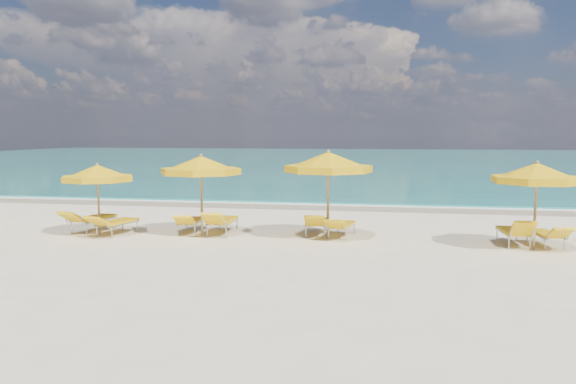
# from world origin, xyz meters

# --- Properties ---
(ground_plane) EXTENTS (120.00, 120.00, 0.00)m
(ground_plane) POSITION_xyz_m (0.00, 0.00, 0.00)
(ground_plane) COLOR beige
(ocean) EXTENTS (120.00, 80.00, 0.30)m
(ocean) POSITION_xyz_m (0.00, 48.00, 0.00)
(ocean) COLOR #15776B
(ocean) RESTS_ON ground
(wet_sand_band) EXTENTS (120.00, 2.60, 0.01)m
(wet_sand_band) POSITION_xyz_m (0.00, 7.40, 0.00)
(wet_sand_band) COLOR tan
(wet_sand_band) RESTS_ON ground
(foam_line) EXTENTS (120.00, 1.20, 0.03)m
(foam_line) POSITION_xyz_m (0.00, 8.20, 0.00)
(foam_line) COLOR white
(foam_line) RESTS_ON ground
(whitecap_near) EXTENTS (14.00, 0.36, 0.05)m
(whitecap_near) POSITION_xyz_m (-6.00, 17.00, 0.00)
(whitecap_near) COLOR white
(whitecap_near) RESTS_ON ground
(whitecap_far) EXTENTS (18.00, 0.30, 0.05)m
(whitecap_far) POSITION_xyz_m (8.00, 24.00, 0.00)
(whitecap_far) COLOR white
(whitecap_far) RESTS_ON ground
(umbrella_2) EXTENTS (2.30, 2.30, 2.14)m
(umbrella_2) POSITION_xyz_m (-5.36, -0.28, 1.82)
(umbrella_2) COLOR #A38051
(umbrella_2) RESTS_ON ground
(umbrella_3) EXTENTS (2.69, 2.69, 2.41)m
(umbrella_3) POSITION_xyz_m (-2.38, 0.29, 2.05)
(umbrella_3) COLOR #A38051
(umbrella_3) RESTS_ON ground
(umbrella_4) EXTENTS (2.93, 2.93, 2.54)m
(umbrella_4) POSITION_xyz_m (1.36, 0.40, 2.17)
(umbrella_4) COLOR #A38051
(umbrella_4) RESTS_ON ground
(umbrella_5) EXTENTS (2.97, 2.97, 2.31)m
(umbrella_5) POSITION_xyz_m (6.80, -0.17, 1.97)
(umbrella_5) COLOR #A38051
(umbrella_5) RESTS_ON ground
(lounger_2_left) EXTENTS (1.02, 2.05, 0.78)m
(lounger_2_left) POSITION_xyz_m (-5.92, 0.30, 0.23)
(lounger_2_left) COLOR #A5A8AD
(lounger_2_left) RESTS_ON ground
(lounger_2_right) EXTENTS (0.93, 1.92, 0.71)m
(lounger_2_right) POSITION_xyz_m (-4.92, -0.09, 0.22)
(lounger_2_right) COLOR #A5A8AD
(lounger_2_right) RESTS_ON ground
(lounger_3_left) EXTENTS (0.78, 1.80, 0.69)m
(lounger_3_left) POSITION_xyz_m (-2.86, 0.62, 0.21)
(lounger_3_left) COLOR #A5A8AD
(lounger_3_left) RESTS_ON ground
(lounger_3_right) EXTENTS (0.67, 1.93, 0.81)m
(lounger_3_right) POSITION_xyz_m (-1.85, 0.61, 0.23)
(lounger_3_right) COLOR #A5A8AD
(lounger_3_right) RESTS_ON ground
(lounger_4_left) EXTENTS (0.72, 1.86, 0.75)m
(lounger_4_left) POSITION_xyz_m (0.96, 0.97, 0.22)
(lounger_4_left) COLOR #A5A8AD
(lounger_4_left) RESTS_ON ground
(lounger_4_right) EXTENTS (0.81, 1.80, 0.67)m
(lounger_4_right) POSITION_xyz_m (1.72, 0.74, 0.21)
(lounger_4_right) COLOR #A5A8AD
(lounger_4_right) RESTS_ON ground
(lounger_5_left) EXTENTS (0.73, 1.79, 0.84)m
(lounger_5_left) POSITION_xyz_m (6.40, 0.33, 0.22)
(lounger_5_left) COLOR #A5A8AD
(lounger_5_left) RESTS_ON ground
(lounger_5_right) EXTENTS (0.84, 1.73, 0.70)m
(lounger_5_right) POSITION_xyz_m (7.21, 0.28, 0.20)
(lounger_5_right) COLOR #A5A8AD
(lounger_5_right) RESTS_ON ground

